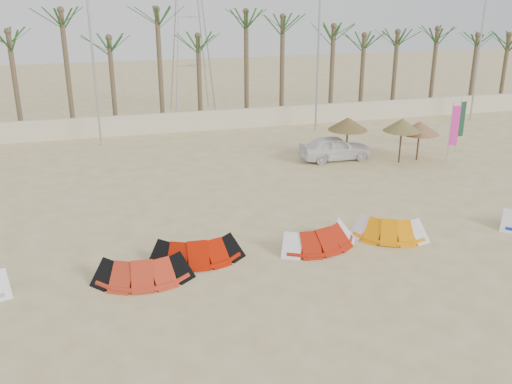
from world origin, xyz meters
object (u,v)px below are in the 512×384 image
object	(u,v)px
kite_red_right	(317,234)
parasol_right	(420,128)
parasol_left	(348,124)
kite_red_mid	(195,246)
parasol_mid	(402,125)
kite_orange	(385,226)
car	(335,148)
kite_red_left	(142,266)

from	to	relation	value
kite_red_right	parasol_right	xyz separation A→B (m)	(9.39, 8.82, 1.43)
kite_red_right	parasol_left	xyz separation A→B (m)	(5.55, 9.85, 1.66)
kite_red_mid	parasol_mid	bearing A→B (deg)	33.52
parasol_left	parasol_right	distance (m)	3.98
parasol_right	kite_red_mid	bearing A→B (deg)	-148.29
kite_red_right	parasol_left	size ratio (longest dim) A/B	1.43
kite_orange	car	size ratio (longest dim) A/B	0.84
kite_red_mid	parasol_right	distance (m)	16.52
kite_red_mid	kite_red_left	bearing A→B (deg)	-152.92
car	parasol_right	bearing A→B (deg)	-106.19
kite_red_left	kite_orange	xyz separation A→B (m)	(9.47, 0.87, -0.00)
kite_orange	car	bearing A→B (deg)	78.26
parasol_right	kite_red_left	bearing A→B (deg)	-148.84
kite_red_mid	parasol_left	xyz separation A→B (m)	(10.16, 9.68, 1.66)
kite_red_mid	kite_orange	bearing A→B (deg)	-1.07
kite_red_left	kite_red_mid	size ratio (longest dim) A/B	0.99
car	kite_red_left	bearing A→B (deg)	133.18
kite_red_left	kite_orange	world-z (taller)	same
kite_red_mid	parasol_mid	size ratio (longest dim) A/B	1.35
kite_red_mid	parasol_left	bearing A→B (deg)	43.59
kite_red_mid	car	xyz separation A→B (m)	(9.58, 9.92, 0.26)
kite_red_left	parasol_mid	bearing A→B (deg)	32.71
kite_red_left	parasol_left	distance (m)	16.27
parasol_mid	kite_red_right	bearing A→B (deg)	-133.41
kite_red_right	parasol_mid	distance (m)	12.03
kite_red_left	kite_red_right	xyz separation A→B (m)	(6.60, 0.84, -0.00)
car	kite_red_right	bearing A→B (deg)	153.60
parasol_left	car	distance (m)	1.53
kite_red_left	parasol_left	size ratio (longest dim) A/B	1.36
parasol_left	car	world-z (taller)	parasol_left
parasol_mid	parasol_right	bearing A→B (deg)	8.07
kite_orange	parasol_mid	world-z (taller)	parasol_mid
kite_red_right	car	size ratio (longest dim) A/B	0.87
kite_red_left	kite_red_right	size ratio (longest dim) A/B	0.95
kite_red_right	kite_orange	world-z (taller)	same
parasol_left	parasol_right	world-z (taller)	parasol_left
kite_orange	parasol_right	bearing A→B (deg)	53.44
kite_red_mid	parasol_left	size ratio (longest dim) A/B	1.37
kite_red_right	parasol_left	bearing A→B (deg)	60.61
kite_red_mid	parasol_right	world-z (taller)	parasol_right
kite_red_right	parasol_mid	size ratio (longest dim) A/B	1.41
kite_red_left	kite_red_mid	distance (m)	2.23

